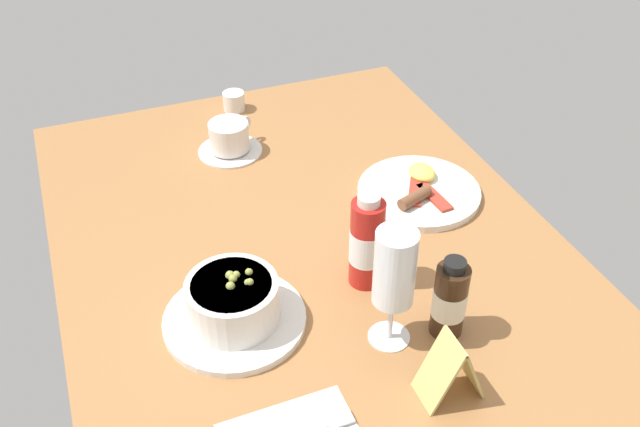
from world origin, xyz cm
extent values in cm
cube|color=#9E6B3D|center=(0.00, 0.00, -1.50)|extent=(110.00, 84.00, 3.00)
cylinder|color=silver|center=(15.55, -17.05, 0.60)|extent=(21.71, 21.71, 1.20)
cylinder|color=silver|center=(15.55, -17.05, 4.60)|extent=(13.88, 13.88, 6.79)
cylinder|color=beige|center=(15.55, -17.05, 7.19)|extent=(11.94, 11.94, 1.60)
sphere|color=#929945|center=(14.71, -16.53, 8.09)|extent=(1.28, 1.28, 1.28)
sphere|color=#929945|center=(16.08, -17.28, 8.09)|extent=(1.35, 1.35, 1.35)
sphere|color=#929945|center=(16.23, -14.75, 8.09)|extent=(1.01, 1.01, 1.01)
sphere|color=#929945|center=(14.17, -13.92, 8.09)|extent=(1.16, 1.16, 1.16)
sphere|color=#929945|center=(16.29, -14.42, 8.09)|extent=(1.14, 1.14, 1.14)
sphere|color=#929945|center=(14.07, -15.84, 8.09)|extent=(1.16, 1.16, 1.16)
sphere|color=#929945|center=(13.86, -16.72, 8.09)|extent=(1.39, 1.39, 1.39)
cube|color=silver|center=(37.92, -9.12, 0.55)|extent=(2.23, 3.62, 0.40)
cylinder|color=silver|center=(-31.01, -4.82, 0.45)|extent=(13.06, 13.06, 0.90)
cylinder|color=silver|center=(-31.01, -4.82, 3.81)|extent=(8.05, 8.05, 5.81)
cylinder|color=#36250F|center=(-31.01, -4.82, 6.21)|extent=(6.85, 6.85, 1.00)
torus|color=silver|center=(-33.84, -0.66, 4.10)|extent=(2.69, 3.42, 3.60)
cylinder|color=silver|center=(-47.63, 0.78, 2.11)|extent=(4.81, 4.81, 4.21)
cone|color=silver|center=(-45.67, 1.70, 3.71)|extent=(2.79, 2.50, 2.34)
cylinder|color=white|center=(26.74, 3.43, 0.20)|extent=(6.28, 6.28, 0.40)
cylinder|color=white|center=(26.74, 3.43, 4.13)|extent=(0.80, 0.80, 7.46)
cylinder|color=white|center=(26.74, 3.43, 13.83)|extent=(5.96, 5.96, 11.94)
cylinder|color=#F5EFBB|center=(26.74, 3.43, 12.04)|extent=(4.89, 4.89, 7.16)
cylinder|color=#382314|center=(28.44, 11.96, 6.06)|extent=(4.94, 4.94, 12.12)
cylinder|color=silver|center=(28.44, 11.96, 5.82)|extent=(5.04, 5.04, 4.60)
cylinder|color=black|center=(28.44, 11.96, 12.90)|extent=(3.21, 3.21, 1.56)
cylinder|color=#B21E19|center=(14.11, 5.17, 7.72)|extent=(5.37, 5.37, 15.45)
cylinder|color=silver|center=(14.11, 5.17, 7.42)|extent=(5.48, 5.48, 5.87)
cylinder|color=silver|center=(14.11, 5.17, 16.18)|extent=(3.49, 3.49, 1.47)
cylinder|color=silver|center=(-3.62, 24.20, 0.70)|extent=(23.03, 23.03, 1.40)
cube|color=#B03828|center=(-2.79, 22.98, 1.70)|extent=(8.96, 6.68, 0.60)
cube|color=#AE3828|center=(0.10, 25.40, 1.70)|extent=(9.17, 3.13, 0.60)
cylinder|color=brown|center=(-0.16, 21.32, 2.60)|extent=(4.47, 7.33, 2.20)
ellipsoid|color=#F2D859|center=(-7.07, 26.50, 2.40)|extent=(6.00, 4.80, 2.40)
cube|color=tan|center=(38.65, 8.63, 5.10)|extent=(5.71, 4.41, 10.35)
cube|color=tan|center=(38.65, 4.59, 5.10)|extent=(5.71, 4.41, 10.35)
camera|label=1|loc=(90.47, -32.35, 79.02)|focal=39.94mm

